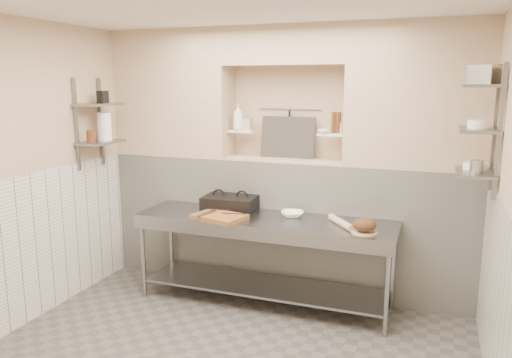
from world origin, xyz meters
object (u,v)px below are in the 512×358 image
at_px(rolling_pin, 341,222).
at_px(jug_left, 105,126).
at_px(bread_loaf, 365,225).
at_px(bowl_alcove, 324,131).
at_px(prep_table, 264,243).
at_px(bottle_soap, 238,117).
at_px(mixing_bowl, 292,214).
at_px(panini_press, 231,203).
at_px(cutting_board, 219,217).

xyz_separation_m(rolling_pin, jug_left, (-2.57, -0.05, 0.83)).
distance_m(bread_loaf, bowl_alcove, 1.15).
bearing_deg(prep_table, bottle_soap, 132.76).
relative_size(mixing_bowl, rolling_pin, 0.53).
relative_size(prep_table, rolling_pin, 6.09).
distance_m(mixing_bowl, rolling_pin, 0.54).
distance_m(panini_press, bowl_alcove, 1.23).
height_order(rolling_pin, bowl_alcove, bowl_alcove).
relative_size(bottle_soap, jug_left, 0.96).
xyz_separation_m(prep_table, cutting_board, (-0.40, -0.18, 0.28)).
xyz_separation_m(cutting_board, bread_loaf, (1.41, 0.02, 0.05)).
height_order(prep_table, bowl_alcove, bowl_alcove).
bearing_deg(bread_loaf, mixing_bowl, 158.17).
bearing_deg(panini_press, prep_table, -26.88).
relative_size(panini_press, bottle_soap, 1.96).
height_order(bread_loaf, bowl_alcove, bowl_alcove).
bearing_deg(bread_loaf, bottle_soap, 155.59).
bearing_deg(mixing_bowl, jug_left, -174.32).
height_order(cutting_board, bread_loaf, bread_loaf).
xyz_separation_m(bowl_alcove, jug_left, (-2.26, -0.58, 0.03)).
xyz_separation_m(prep_table, mixing_bowl, (0.25, 0.15, 0.29)).
bearing_deg(cutting_board, bottle_soap, 96.55).
bearing_deg(mixing_bowl, bottle_soap, 153.01).
height_order(bottle_soap, jug_left, bottle_soap).
distance_m(rolling_pin, bottle_soap, 1.64).
bearing_deg(bowl_alcove, rolling_pin, -59.91).
bearing_deg(bottle_soap, panini_press, -82.70).
distance_m(cutting_board, bread_loaf, 1.41).
bearing_deg(bread_loaf, bowl_alcove, 128.87).
bearing_deg(jug_left, panini_press, 10.34).
relative_size(bowl_alcove, jug_left, 0.43).
distance_m(prep_table, mixing_bowl, 0.41).
relative_size(cutting_board, mixing_bowl, 2.16).
distance_m(prep_table, panini_press, 0.59).
bearing_deg(jug_left, bread_loaf, -2.07).
distance_m(mixing_bowl, bread_loaf, 0.82).
xyz_separation_m(prep_table, panini_press, (-0.44, 0.20, 0.33)).
bearing_deg(rolling_pin, jug_left, -178.80).
relative_size(panini_press, mixing_bowl, 2.50).
height_order(cutting_board, bottle_soap, bottle_soap).
bearing_deg(jug_left, prep_table, 1.67).
xyz_separation_m(prep_table, rolling_pin, (0.77, 0.00, 0.29)).
bearing_deg(bottle_soap, mixing_bowl, -26.99).
bearing_deg(mixing_bowl, panini_press, 176.35).
xyz_separation_m(prep_table, bowl_alcove, (0.46, 0.52, 1.09)).
xyz_separation_m(panini_press, bottle_soap, (-0.04, 0.33, 0.88)).
bearing_deg(cutting_board, panini_press, 95.89).
bearing_deg(cutting_board, bread_loaf, 0.95).
relative_size(panini_press, bowl_alcove, 4.38).
xyz_separation_m(cutting_board, bowl_alcove, (0.87, 0.70, 0.81)).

